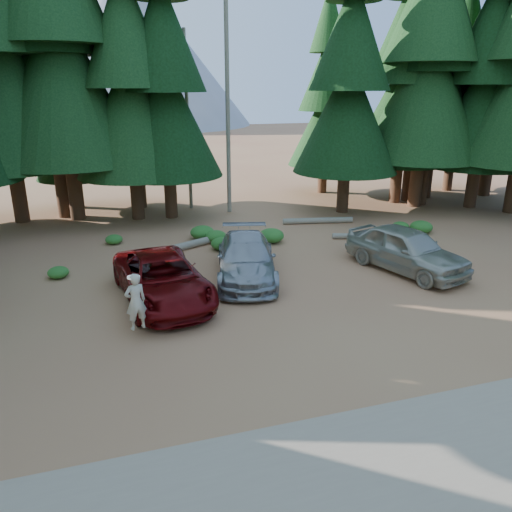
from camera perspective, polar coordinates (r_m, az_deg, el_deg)
The scene contains 21 objects.
ground at distance 16.29m, azimuth 6.90°, elevation -6.90°, with size 160.00×160.00×0.00m, color #A36445.
gravel_strip at distance 11.59m, azimuth 20.76°, elevation -20.05°, with size 26.00×3.50×0.01m, color gray.
forest_belt_north at distance 29.84m, azimuth -4.78°, elevation 5.21°, with size 36.00×7.00×22.00m, color black, non-canonical shape.
snag_front at distance 28.70m, azimuth -3.26°, elevation 16.82°, with size 0.24×0.24×12.00m, color #726A5B.
snag_back at distance 29.81m, azimuth -7.81°, elevation 14.84°, with size 0.20×0.20×10.00m, color #726A5B.
mountain_peak at distance 101.78m, azimuth -16.26°, elevation 21.48°, with size 48.00×50.00×28.00m.
red_pickup at distance 17.40m, azimuth -10.64°, elevation -2.53°, with size 2.62×5.68×1.58m, color #61080A.
silver_minivan_center at distance 19.08m, azimuth -1.12°, elevation -0.28°, with size 2.18×5.37×1.56m, color #9EA0A5.
silver_minivan_right at distance 20.67m, azimuth 16.81°, elevation 0.74°, with size 2.10×5.21×1.78m, color #B3AF9F.
frisbee_player at distance 14.68m, azimuth -13.60°, elevation -5.05°, with size 0.71×0.57×1.70m.
log_left at distance 22.56m, azimuth -8.93°, elevation 0.94°, with size 0.34×0.34×4.82m, color #726A5B.
log_mid at distance 27.07m, azimuth 7.07°, elevation 4.04°, with size 0.31×0.31×3.78m, color #726A5B.
log_right at distance 24.79m, azimuth 13.64°, elevation 2.19°, with size 0.27×0.27×4.27m, color #726A5B.
shrub_far_left at distance 24.28m, azimuth -15.93°, elevation 1.84°, with size 0.79×0.79×0.43m, color #217027.
shrub_left at distance 22.57m, azimuth -3.89°, elevation 1.43°, with size 1.02×1.02×0.56m, color #217027.
shrub_center_left at distance 24.25m, azimuth -6.16°, elevation 2.71°, with size 1.15×1.15×0.64m, color #217027.
shrub_center_right at distance 23.67m, azimuth -4.60°, elevation 2.25°, with size 1.02×1.02×0.56m, color #217027.
shrub_right at distance 23.57m, azimuth 1.77°, elevation 2.35°, with size 1.19×1.19×0.66m, color #217027.
shrub_far_right at distance 26.43m, azimuth 18.37°, elevation 3.17°, with size 1.11×1.11×0.61m, color #217027.
shrub_edge_west at distance 20.70m, azimuth -21.67°, elevation -1.75°, with size 0.80×0.80×0.44m, color #217027.
shrub_edge_east at distance 26.47m, azimuth 16.19°, elevation 3.26°, with size 0.87×0.87×0.48m, color #217027.
Camera 1 is at (-6.14, -13.33, 7.08)m, focal length 35.00 mm.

